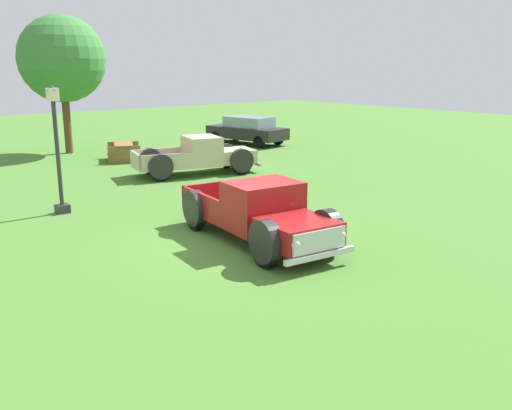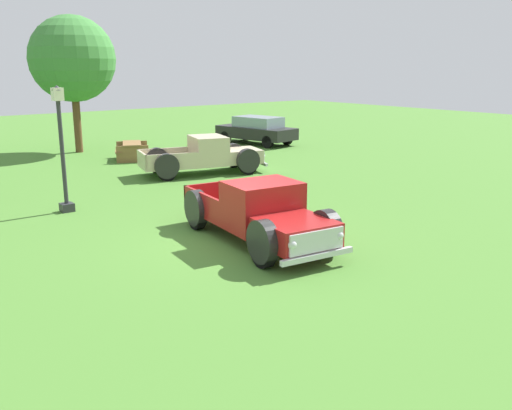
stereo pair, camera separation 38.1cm
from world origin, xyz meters
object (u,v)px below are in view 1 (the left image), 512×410
at_px(picnic_table, 124,149).
at_px(pickup_truck_behind_left, 203,156).
at_px(sedan_distant_a, 247,130).
at_px(pickup_truck_foreground, 264,215).
at_px(oak_tree_east, 62,59).
at_px(lamp_post_near, 57,148).

bearing_deg(picnic_table, pickup_truck_behind_left, -79.10).
bearing_deg(picnic_table, sedan_distant_a, 4.16).
height_order(pickup_truck_foreground, picnic_table, pickup_truck_foreground).
height_order(pickup_truck_behind_left, sedan_distant_a, sedan_distant_a).
bearing_deg(pickup_truck_foreground, picnic_table, 76.71).
bearing_deg(pickup_truck_behind_left, oak_tree_east, 102.86).
xyz_separation_m(pickup_truck_behind_left, lamp_post_near, (-6.66, -2.35, 1.21)).
distance_m(pickup_truck_behind_left, sedan_distant_a, 8.67).
xyz_separation_m(pickup_truck_foreground, sedan_distant_a, (10.81, 13.84, 0.05)).
bearing_deg(pickup_truck_behind_left, picnic_table, 100.90).
relative_size(pickup_truck_behind_left, lamp_post_near, 1.41).
height_order(picnic_table, oak_tree_east, oak_tree_east).
height_order(pickup_truck_foreground, pickup_truck_behind_left, pickup_truck_foreground).
distance_m(pickup_truck_foreground, lamp_post_near, 6.66).
bearing_deg(lamp_post_near, pickup_truck_foreground, -66.82).
bearing_deg(picnic_table, lamp_post_near, -128.21).
relative_size(pickup_truck_foreground, oak_tree_east, 0.80).
bearing_deg(lamp_post_near, sedan_distant_a, 30.29).
relative_size(picnic_table, oak_tree_east, 0.35).
height_order(pickup_truck_behind_left, oak_tree_east, oak_tree_east).
relative_size(sedan_distant_a, lamp_post_near, 1.29).
bearing_deg(oak_tree_east, picnic_table, -74.59).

